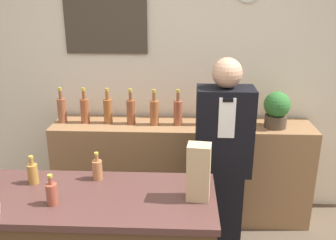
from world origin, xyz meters
The scene contains 17 objects.
back_wall centered at (0.00, 2.00, 1.35)m, with size 5.20×0.09×2.70m.
back_shelf centered at (0.13, 1.73, 0.46)m, with size 2.29×0.42×0.92m.
shopkeeper centered at (0.43, 1.18, 0.80)m, with size 0.40×0.25×1.60m.
potted_plant centered at (0.92, 1.69, 1.08)m, with size 0.22×0.22×0.31m.
paper_bag centered at (0.23, 0.49, 1.09)m, with size 0.14×0.12×0.33m.
counter_bottle_1 centered at (-0.77, 0.63, 0.99)m, with size 0.06×0.06×0.18m.
counter_bottle_2 centered at (-0.57, 0.40, 0.99)m, with size 0.06×0.06×0.18m.
counter_bottle_3 centered at (-0.39, 0.70, 0.99)m, with size 0.06×0.06×0.18m.
shelf_bottle_0 centered at (-0.94, 1.74, 1.04)m, with size 0.08×0.08×0.32m.
shelf_bottle_1 centered at (-0.73, 1.74, 1.04)m, with size 0.08×0.08×0.32m.
shelf_bottle_2 centered at (-0.53, 1.74, 1.04)m, with size 0.08×0.08×0.32m.
shelf_bottle_3 centered at (-0.32, 1.72, 1.04)m, with size 0.08×0.08×0.32m.
shelf_bottle_4 centered at (-0.12, 1.71, 1.04)m, with size 0.08×0.08×0.32m.
shelf_bottle_5 centered at (0.09, 1.72, 1.04)m, with size 0.08×0.08×0.32m.
shelf_bottle_6 centered at (0.29, 1.73, 1.04)m, with size 0.08×0.08×0.32m.
shelf_bottle_7 centered at (0.50, 1.74, 1.04)m, with size 0.08×0.08×0.32m.
shelf_bottle_8 centered at (0.70, 1.71, 1.04)m, with size 0.08×0.08×0.32m.
Camera 1 is at (0.14, -1.36, 2.04)m, focal length 40.00 mm.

